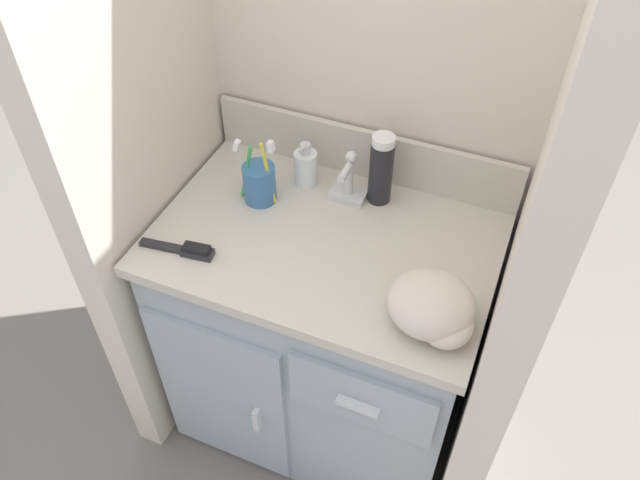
# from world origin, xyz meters

# --- Properties ---
(ground_plane) EXTENTS (6.00, 6.00, 0.00)m
(ground_plane) POSITION_xyz_m (0.00, 0.00, 0.00)
(ground_plane) COLOR slate
(wall_back) EXTENTS (1.00, 0.08, 2.20)m
(wall_back) POSITION_xyz_m (0.00, 0.32, 1.10)
(wall_back) COLOR beige
(wall_back) RESTS_ON ground_plane
(wall_left) EXTENTS (0.08, 0.63, 2.20)m
(wall_left) POSITION_xyz_m (-0.46, 0.00, 1.10)
(wall_left) COLOR beige
(wall_left) RESTS_ON ground_plane
(wall_right) EXTENTS (0.08, 0.63, 2.20)m
(wall_right) POSITION_xyz_m (0.46, 0.00, 1.10)
(wall_right) COLOR beige
(wall_right) RESTS_ON ground_plane
(vanity) EXTENTS (0.82, 0.56, 0.79)m
(vanity) POSITION_xyz_m (-0.00, -0.00, 0.41)
(vanity) COLOR #9EA8B2
(vanity) RESTS_ON ground_plane
(backsplash) EXTENTS (0.82, 0.02, 0.14)m
(backsplash) POSITION_xyz_m (0.00, 0.26, 0.86)
(backsplash) COLOR beige
(backsplash) RESTS_ON vanity
(sink_faucet) EXTENTS (0.09, 0.09, 0.14)m
(sink_faucet) POSITION_xyz_m (0.00, 0.16, 0.84)
(sink_faucet) COLOR silver
(sink_faucet) RESTS_ON vanity
(toothbrush_cup) EXTENTS (0.10, 0.08, 0.19)m
(toothbrush_cup) POSITION_xyz_m (-0.20, 0.07, 0.84)
(toothbrush_cup) COLOR teal
(toothbrush_cup) RESTS_ON vanity
(soap_dispenser) EXTENTS (0.06, 0.06, 0.13)m
(soap_dispenser) POSITION_xyz_m (-0.12, 0.17, 0.84)
(soap_dispenser) COLOR white
(soap_dispenser) RESTS_ON vanity
(shaving_cream_can) EXTENTS (0.06, 0.06, 0.19)m
(shaving_cream_can) POSITION_xyz_m (0.07, 0.19, 0.88)
(shaving_cream_can) COLOR black
(shaving_cream_can) RESTS_ON vanity
(hairbrush) EXTENTS (0.18, 0.05, 0.03)m
(hairbrush) POSITION_xyz_m (-0.28, -0.17, 0.80)
(hairbrush) COLOR #232328
(hairbrush) RESTS_ON vanity
(hand_towel) EXTENTS (0.19, 0.18, 0.11)m
(hand_towel) POSITION_xyz_m (0.30, -0.15, 0.84)
(hand_towel) COLOR beige
(hand_towel) RESTS_ON vanity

